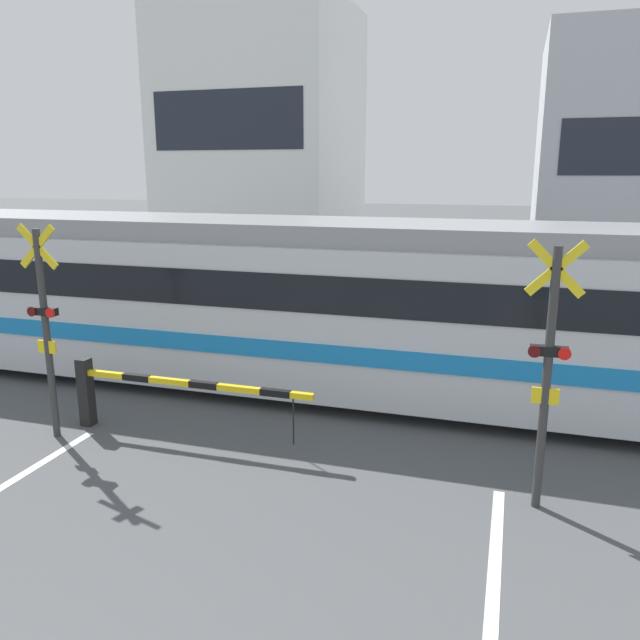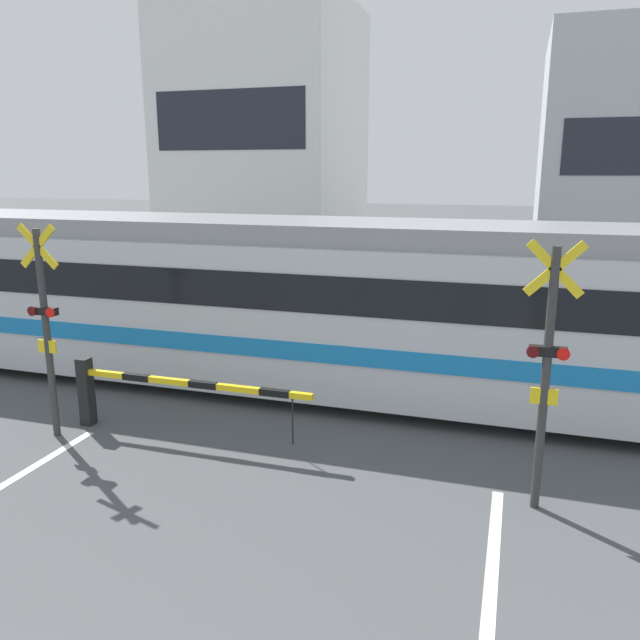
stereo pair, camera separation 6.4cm
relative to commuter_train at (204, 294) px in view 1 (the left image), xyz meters
name	(u,v)px [view 1 (the left image)]	position (x,y,z in m)	size (l,w,h in m)	color
rail_track_near	(322,401)	(2.69, -0.72, -1.71)	(50.00, 0.10, 0.08)	#6B6051
rail_track_far	(343,377)	(2.69, 0.72, -1.71)	(50.00, 0.10, 0.08)	#6B6051
commuter_train	(204,294)	(0.00, 0.00, 0.00)	(21.45, 2.86, 3.27)	silver
crossing_barrier_near	(140,388)	(0.29, -2.83, -0.99)	(4.07, 0.20, 1.16)	black
crossing_barrier_far	(472,327)	(5.09, 2.91, -0.99)	(4.07, 0.20, 1.16)	black
crossing_signal_left	(45,323)	(-0.97, -3.36, 0.12)	(0.68, 0.15, 3.39)	#333333
crossing_signal_right	(548,366)	(6.34, -3.36, 0.12)	(0.68, 0.15, 3.39)	#333333
building_left_of_street	(264,139)	(-4.73, 14.97, 3.72)	(7.24, 7.41, 10.94)	white
building_right_of_street	(639,162)	(10.06, 14.97, 2.71)	(7.14, 7.41, 8.91)	#B2B7BC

